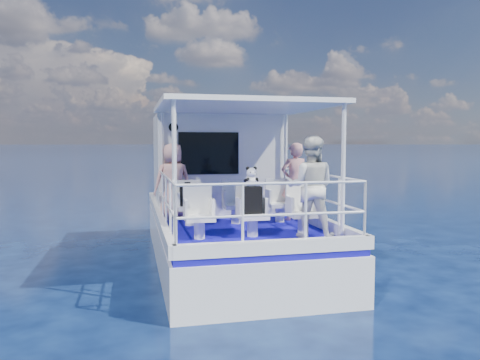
# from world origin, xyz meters

# --- Properties ---
(ground) EXTENTS (2000.00, 2000.00, 0.00)m
(ground) POSITION_xyz_m (0.00, 0.00, 0.00)
(ground) COLOR black
(ground) RESTS_ON ground
(hull) EXTENTS (3.00, 7.00, 1.60)m
(hull) POSITION_xyz_m (0.00, 1.00, 0.00)
(hull) COLOR white
(hull) RESTS_ON ground
(deck) EXTENTS (2.90, 6.90, 0.10)m
(deck) POSITION_xyz_m (0.00, 1.00, 0.85)
(deck) COLOR #0E087A
(deck) RESTS_ON hull
(cabin) EXTENTS (2.85, 2.00, 2.20)m
(cabin) POSITION_xyz_m (0.00, 2.30, 2.00)
(cabin) COLOR white
(cabin) RESTS_ON deck
(canopy) EXTENTS (3.00, 3.20, 0.08)m
(canopy) POSITION_xyz_m (0.00, -0.20, 3.14)
(canopy) COLOR white
(canopy) RESTS_ON cabin
(canopy_posts) EXTENTS (2.77, 2.97, 2.20)m
(canopy_posts) POSITION_xyz_m (0.00, -0.25, 2.00)
(canopy_posts) COLOR white
(canopy_posts) RESTS_ON deck
(railings) EXTENTS (2.84, 3.59, 1.00)m
(railings) POSITION_xyz_m (0.00, -0.58, 1.40)
(railings) COLOR white
(railings) RESTS_ON deck
(seat_port_fwd) EXTENTS (0.48, 0.46, 0.38)m
(seat_port_fwd) POSITION_xyz_m (-0.90, 0.20, 1.09)
(seat_port_fwd) COLOR white
(seat_port_fwd) RESTS_ON deck
(seat_center_fwd) EXTENTS (0.48, 0.46, 0.38)m
(seat_center_fwd) POSITION_xyz_m (0.00, 0.20, 1.09)
(seat_center_fwd) COLOR white
(seat_center_fwd) RESTS_ON deck
(seat_stbd_fwd) EXTENTS (0.48, 0.46, 0.38)m
(seat_stbd_fwd) POSITION_xyz_m (0.90, 0.20, 1.09)
(seat_stbd_fwd) COLOR white
(seat_stbd_fwd) RESTS_ON deck
(seat_port_aft) EXTENTS (0.48, 0.46, 0.38)m
(seat_port_aft) POSITION_xyz_m (-0.90, -1.10, 1.09)
(seat_port_aft) COLOR white
(seat_port_aft) RESTS_ON deck
(seat_center_aft) EXTENTS (0.48, 0.46, 0.38)m
(seat_center_aft) POSITION_xyz_m (0.00, -1.10, 1.09)
(seat_center_aft) COLOR white
(seat_center_aft) RESTS_ON deck
(seat_stbd_aft) EXTENTS (0.48, 0.46, 0.38)m
(seat_stbd_aft) POSITION_xyz_m (0.90, -1.10, 1.09)
(seat_stbd_aft) COLOR white
(seat_stbd_aft) RESTS_ON deck
(passenger_port_fwd) EXTENTS (0.65, 0.51, 1.57)m
(passenger_port_fwd) POSITION_xyz_m (-1.14, 1.04, 1.69)
(passenger_port_fwd) COLOR #E29F92
(passenger_port_fwd) RESTS_ON deck
(passenger_stbd_fwd) EXTENTS (0.60, 0.41, 1.57)m
(passenger_stbd_fwd) POSITION_xyz_m (1.25, 0.33, 1.69)
(passenger_stbd_fwd) COLOR #D58C8A
(passenger_stbd_fwd) RESTS_ON deck
(passenger_stbd_aft) EXTENTS (1.01, 0.91, 1.69)m
(passenger_stbd_aft) POSITION_xyz_m (0.92, -1.39, 1.74)
(passenger_stbd_aft) COLOR silver
(passenger_stbd_aft) RESTS_ON deck
(backpack_port) EXTENTS (0.29, 0.17, 0.39)m
(backpack_port) POSITION_xyz_m (-0.94, 0.18, 1.47)
(backpack_port) COLOR black
(backpack_port) RESTS_ON seat_port_fwd
(backpack_center) EXTENTS (0.31, 0.18, 0.47)m
(backpack_center) POSITION_xyz_m (-0.03, -1.16, 1.51)
(backpack_center) COLOR black
(backpack_center) RESTS_ON seat_center_aft
(compact_camera) EXTENTS (0.11, 0.06, 0.06)m
(compact_camera) POSITION_xyz_m (-0.94, 0.18, 1.70)
(compact_camera) COLOR black
(compact_camera) RESTS_ON backpack_port
(panda) EXTENTS (0.21, 0.18, 0.33)m
(panda) POSITION_xyz_m (-0.03, -1.15, 1.91)
(panda) COLOR white
(panda) RESTS_ON backpack_center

